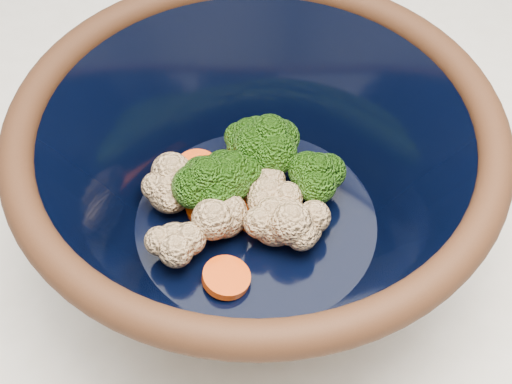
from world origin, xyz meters
TOP-DOWN VIEW (x-y plane):
  - counter at (0.00, 0.00)m, footprint 1.20×1.20m
  - mixing_bowl at (-0.09, -0.11)m, footprint 0.31×0.31m
  - vegetable_pile at (-0.10, -0.09)m, footprint 0.14×0.13m

SIDE VIEW (x-z plane):
  - counter at x=0.00m, z-range 0.00..0.90m
  - vegetable_pile at x=-0.10m, z-range 0.93..0.98m
  - mixing_bowl at x=-0.09m, z-range 0.91..1.04m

